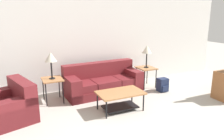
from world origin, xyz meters
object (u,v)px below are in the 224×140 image
Objects in this scene: side_table_left at (52,81)px; backpack at (163,85)px; table_lamp_right at (147,50)px; coffee_table at (120,97)px; couch at (103,82)px; side_table_right at (146,70)px; table_lamp_left at (51,58)px; armchair at (8,107)px.

side_table_left reaches higher than backpack.
side_table_left is 2.79m from table_lamp_right.
table_lamp_right is (1.44, 1.15, 0.80)m from coffee_table.
table_lamp_right is (2.73, -0.00, 0.59)m from side_table_left.
side_table_right is (1.37, -0.06, 0.23)m from couch.
table_lamp_left is at bearing -180.00° from side_table_right.
side_table_right is 1.59× the size of backpack.
table_lamp_right is (3.73, 0.60, 0.83)m from armchair.
couch is 1.70m from backpack.
couch is at bearing 2.62° from side_table_left.
couch is 3.25× the size of table_lamp_right.
armchair is 1.98× the size of table_lamp_right.
side_table_right is at bearing 90.00° from table_lamp_right.
couch is 1.59m from table_lamp_left.
side_table_right is at bearing 9.06° from armchair.
side_table_right is (1.44, 1.15, 0.21)m from coffee_table.
side_table_right is at bearing -2.61° from couch.
coffee_table is 1.90m from table_lamp_left.
couch reaches higher than armchair.
table_lamp_left is at bearing 138.17° from coffee_table.
backpack is (1.66, 0.62, -0.14)m from coffee_table.
table_lamp_right is (0.00, -0.00, 0.59)m from side_table_right.
couch reaches higher than backpack.
side_table_right is 2.79m from table_lamp_left.
backpack is at bearing 0.94° from armchair.
couch is at bearing 15.53° from armchair.
coffee_table is at bearing -13.58° from armchair.
table_lamp_right is (2.73, 0.00, 0.00)m from table_lamp_left.
backpack is at bearing -10.22° from side_table_left.
armchair is at bearing -149.40° from side_table_left.
table_lamp_left reaches higher than side_table_left.
side_table_left is 2.73m from side_table_right.
side_table_left is (-1.28, 1.15, 0.21)m from coffee_table.
side_table_left is 0.91× the size of table_lamp_left.
table_lamp_right is at bearing -90.00° from side_table_right.
armchair is 1.26× the size of coffee_table.
side_table_right is at bearing 112.44° from backpack.
table_lamp_right is 1.75× the size of backpack.
side_table_left is (1.01, 0.60, 0.25)m from armchair.
side_table_right is 0.67m from backpack.
coffee_table is 2.75× the size of backpack.
table_lamp_right is 1.10m from backpack.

